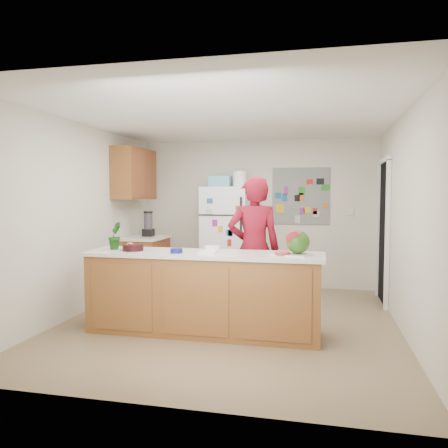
% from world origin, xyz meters
% --- Properties ---
extents(floor, '(4.00, 4.50, 0.02)m').
position_xyz_m(floor, '(0.00, 0.00, -0.01)').
color(floor, brown).
rests_on(floor, ground).
extents(wall_back, '(4.00, 0.02, 2.50)m').
position_xyz_m(wall_back, '(0.00, 2.26, 1.25)').
color(wall_back, beige).
rests_on(wall_back, ground).
extents(wall_left, '(0.02, 4.50, 2.50)m').
position_xyz_m(wall_left, '(-2.01, 0.00, 1.25)').
color(wall_left, beige).
rests_on(wall_left, ground).
extents(wall_right, '(0.02, 4.50, 2.50)m').
position_xyz_m(wall_right, '(2.01, 0.00, 1.25)').
color(wall_right, beige).
rests_on(wall_right, ground).
extents(ceiling, '(4.00, 4.50, 0.02)m').
position_xyz_m(ceiling, '(0.00, 0.00, 2.51)').
color(ceiling, white).
rests_on(ceiling, wall_back).
extents(doorway, '(0.03, 0.85, 2.04)m').
position_xyz_m(doorway, '(1.99, 1.45, 1.02)').
color(doorway, black).
rests_on(doorway, ground).
extents(peninsula_base, '(2.60, 0.62, 0.88)m').
position_xyz_m(peninsula_base, '(-0.20, -0.50, 0.44)').
color(peninsula_base, brown).
rests_on(peninsula_base, floor).
extents(peninsula_top, '(2.68, 0.70, 0.04)m').
position_xyz_m(peninsula_top, '(-0.20, -0.50, 0.90)').
color(peninsula_top, silver).
rests_on(peninsula_top, peninsula_base).
extents(side_counter_base, '(0.60, 0.80, 0.86)m').
position_xyz_m(side_counter_base, '(-1.69, 1.35, 0.43)').
color(side_counter_base, brown).
rests_on(side_counter_base, floor).
extents(side_counter_top, '(0.64, 0.84, 0.04)m').
position_xyz_m(side_counter_top, '(-1.69, 1.35, 0.88)').
color(side_counter_top, silver).
rests_on(side_counter_top, side_counter_base).
extents(upper_cabinets, '(0.35, 1.00, 0.80)m').
position_xyz_m(upper_cabinets, '(-1.82, 1.30, 1.90)').
color(upper_cabinets, brown).
rests_on(upper_cabinets, wall_left).
extents(refrigerator, '(0.75, 0.70, 1.70)m').
position_xyz_m(refrigerator, '(-0.45, 1.88, 0.85)').
color(refrigerator, silver).
rests_on(refrigerator, floor).
extents(fridge_top_bin, '(0.35, 0.28, 0.18)m').
position_xyz_m(fridge_top_bin, '(-0.55, 1.88, 1.79)').
color(fridge_top_bin, '#5999B2').
rests_on(fridge_top_bin, refrigerator).
extents(photo_collage, '(0.95, 0.01, 0.95)m').
position_xyz_m(photo_collage, '(0.75, 2.24, 1.55)').
color(photo_collage, slate).
rests_on(photo_collage, wall_back).
extents(person, '(0.73, 0.57, 1.79)m').
position_xyz_m(person, '(0.28, 0.12, 0.90)').
color(person, maroon).
rests_on(person, floor).
extents(blender_appliance, '(0.13, 0.13, 0.38)m').
position_xyz_m(blender_appliance, '(-1.64, 1.41, 1.09)').
color(blender_appliance, black).
rests_on(blender_appliance, side_counter_top).
extents(cutting_board, '(0.46, 0.40, 0.01)m').
position_xyz_m(cutting_board, '(0.79, -0.50, 0.93)').
color(cutting_board, white).
rests_on(cutting_board, peninsula_top).
extents(watermelon, '(0.25, 0.25, 0.25)m').
position_xyz_m(watermelon, '(0.85, -0.48, 1.06)').
color(watermelon, '#1B550D').
rests_on(watermelon, cutting_board).
extents(watermelon_slice, '(0.16, 0.16, 0.02)m').
position_xyz_m(watermelon_slice, '(0.69, -0.55, 0.94)').
color(watermelon_slice, red).
rests_on(watermelon_slice, cutting_board).
extents(cherry_bowl, '(0.32, 0.32, 0.07)m').
position_xyz_m(cherry_bowl, '(-1.03, -0.54, 0.96)').
color(cherry_bowl, black).
rests_on(cherry_bowl, peninsula_top).
extents(white_bowl, '(0.19, 0.19, 0.06)m').
position_xyz_m(white_bowl, '(-0.12, -0.39, 0.95)').
color(white_bowl, white).
rests_on(white_bowl, peninsula_top).
extents(cobalt_bowl, '(0.16, 0.16, 0.05)m').
position_xyz_m(cobalt_bowl, '(-0.47, -0.62, 0.95)').
color(cobalt_bowl, '#0D1256').
rests_on(cobalt_bowl, peninsula_top).
extents(plate, '(0.27, 0.27, 0.02)m').
position_xyz_m(plate, '(-1.09, -0.49, 0.93)').
color(plate, beige).
rests_on(plate, peninsula_top).
extents(paper_towel, '(0.20, 0.18, 0.02)m').
position_xyz_m(paper_towel, '(-0.13, -0.54, 0.93)').
color(paper_towel, silver).
rests_on(paper_towel, peninsula_top).
extents(keys, '(0.09, 0.05, 0.01)m').
position_xyz_m(keys, '(0.81, -0.57, 0.93)').
color(keys, gray).
rests_on(keys, peninsula_top).
extents(potted_plant, '(0.19, 0.21, 0.32)m').
position_xyz_m(potted_plant, '(-1.30, -0.45, 1.08)').
color(potted_plant, '#163E0B').
rests_on(potted_plant, peninsula_top).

